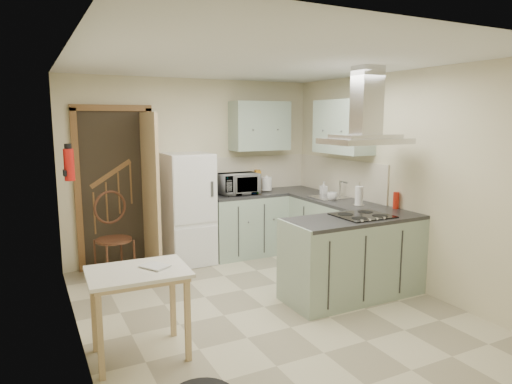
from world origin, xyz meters
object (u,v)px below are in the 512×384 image
peninsula (354,257)px  drop_leaf_table (140,313)px  extractor_hood (365,141)px  bentwood_chair (114,240)px  microwave (239,184)px  fridge (189,209)px

peninsula → drop_leaf_table: bearing=-174.6°
drop_leaf_table → extractor_hood: bearing=7.5°
extractor_hood → bentwood_chair: size_ratio=0.92×
extractor_hood → microwave: (-0.59, 1.94, -0.67)m
fridge → bentwood_chair: (-1.03, -0.20, -0.26)m
microwave → peninsula: bearing=-74.5°
peninsula → microwave: size_ratio=2.90×
drop_leaf_table → microwave: microwave is taller
drop_leaf_table → microwave: (1.91, 2.17, 0.68)m
peninsula → extractor_hood: 1.27m
drop_leaf_table → microwave: size_ratio=1.49×
drop_leaf_table → bentwood_chair: bearing=88.0°
fridge → extractor_hood: 2.57m
drop_leaf_table → bentwood_chair: (0.15, 2.01, 0.12)m
fridge → extractor_hood: extractor_hood is taller
fridge → peninsula: bearing=-58.3°
drop_leaf_table → bentwood_chair: size_ratio=0.81×
bentwood_chair → microwave: size_ratio=1.83×
extractor_hood → microwave: extractor_hood is taller
peninsula → bentwood_chair: size_ratio=1.58×
microwave → extractor_hood: bearing=-71.8°
drop_leaf_table → bentwood_chair: 2.02m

